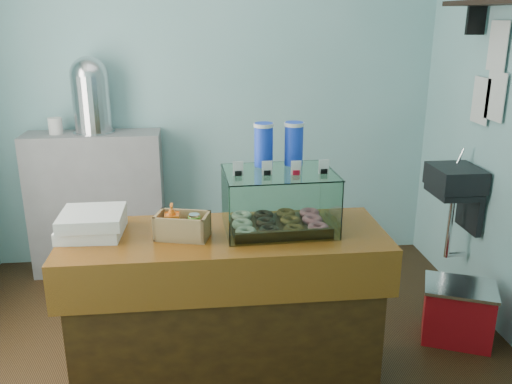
{
  "coord_description": "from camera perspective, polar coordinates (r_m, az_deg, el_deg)",
  "views": [
    {
      "loc": [
        -0.12,
        -2.74,
        1.92
      ],
      "look_at": [
        0.17,
        -0.15,
        1.08
      ],
      "focal_mm": 38.0,
      "sensor_mm": 36.0,
      "label": 1
    }
  ],
  "objects": [
    {
      "name": "ground",
      "position": [
        3.34,
        -3.27,
        -17.11
      ],
      "size": [
        3.5,
        3.5,
        0.0
      ],
      "primitive_type": "plane",
      "color": "black",
      "rests_on": "ground"
    },
    {
      "name": "room_shell",
      "position": [
        2.76,
        -3.37,
        13.47
      ],
      "size": [
        3.54,
        3.04,
        2.82
      ],
      "color": "#7CB5B5",
      "rests_on": "ground"
    },
    {
      "name": "counter",
      "position": [
        2.88,
        -3.15,
        -12.54
      ],
      "size": [
        1.6,
        0.6,
        0.9
      ],
      "color": "#452A0D",
      "rests_on": "ground"
    },
    {
      "name": "back_shelf",
      "position": [
        4.35,
        -16.31,
        -1.15
      ],
      "size": [
        1.0,
        0.32,
        1.1
      ],
      "primitive_type": "cube",
      "color": "gray",
      "rests_on": "ground"
    },
    {
      "name": "display_case",
      "position": [
        2.72,
        2.41,
        -0.21
      ],
      "size": [
        0.56,
        0.42,
        0.52
      ],
      "rotation": [
        0.0,
        0.0,
        0.04
      ],
      "color": "#311F0E",
      "rests_on": "counter"
    },
    {
      "name": "condiment_crate",
      "position": [
        2.64,
        -7.87,
        -3.52
      ],
      "size": [
        0.28,
        0.21,
        0.17
      ],
      "rotation": [
        0.0,
        0.0,
        -0.26
      ],
      "color": "#A78953",
      "rests_on": "counter"
    },
    {
      "name": "pastry_boxes",
      "position": [
        2.77,
        -16.88,
        -3.16
      ],
      "size": [
        0.31,
        0.32,
        0.12
      ],
      "rotation": [
        0.0,
        0.0,
        -0.05
      ],
      "color": "silver",
      "rests_on": "counter"
    },
    {
      "name": "coffee_urn",
      "position": [
        4.17,
        -17.0,
        9.93
      ],
      "size": [
        0.3,
        0.3,
        0.56
      ],
      "color": "silver",
      "rests_on": "back_shelf"
    },
    {
      "name": "red_cooler",
      "position": [
        3.64,
        20.46,
        -11.76
      ],
      "size": [
        0.51,
        0.46,
        0.37
      ],
      "rotation": [
        0.0,
        0.0,
        -0.41
      ],
      "color": "red",
      "rests_on": "ground"
    }
  ]
}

